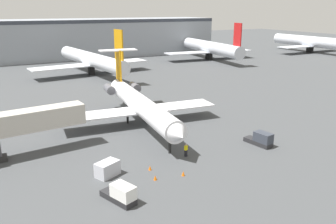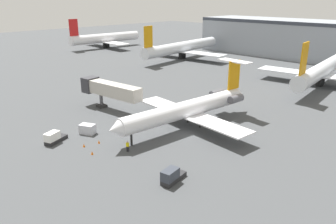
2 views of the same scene
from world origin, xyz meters
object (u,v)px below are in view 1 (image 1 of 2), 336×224
(baggage_tug_lead, at_px, (261,139))
(traffic_cone_near, at_px, (155,178))
(baggage_tug_trailing, at_px, (121,194))
(regional_jet, at_px, (139,103))
(traffic_cone_far, at_px, (150,168))
(parked_airliner_east_end, at_px, (311,42))
(parked_airliner_east_mid, at_px, (210,47))
(ground_crew_marshaller, at_px, (186,150))
(cargo_container_uld, at_px, (107,169))
(traffic_cone_mid, at_px, (183,173))
(parked_airliner_centre, at_px, (91,60))
(jet_bridge, at_px, (14,124))

(baggage_tug_lead, relative_size, traffic_cone_near, 7.60)
(baggage_tug_trailing, bearing_deg, baggage_tug_lead, 12.79)
(regional_jet, distance_m, traffic_cone_far, 16.91)
(traffic_cone_far, distance_m, parked_airliner_east_end, 125.86)
(baggage_tug_trailing, bearing_deg, parked_airliner_east_mid, 51.30)
(baggage_tug_trailing, xyz_separation_m, parked_airliner_east_mid, (61.06, 76.22, 3.53))
(parked_airliner_east_mid, distance_m, parked_airliner_east_end, 49.21)
(ground_crew_marshaller, distance_m, parked_airliner_east_end, 120.38)
(regional_jet, bearing_deg, baggage_tug_lead, -54.65)
(ground_crew_marshaller, bearing_deg, cargo_container_uld, -176.89)
(traffic_cone_near, distance_m, traffic_cone_far, 2.49)
(regional_jet, distance_m, baggage_tug_trailing, 23.40)
(traffic_cone_mid, relative_size, traffic_cone_far, 1.00)
(baggage_tug_lead, distance_m, traffic_cone_near, 17.13)
(ground_crew_marshaller, height_order, cargo_container_uld, ground_crew_marshaller)
(parked_airliner_east_mid, bearing_deg, ground_crew_marshaller, -125.71)
(regional_jet, bearing_deg, traffic_cone_far, -108.57)
(traffic_cone_mid, bearing_deg, parked_airliner_east_mid, 54.44)
(regional_jet, xyz_separation_m, baggage_tug_lead, (11.18, -15.76, -2.68))
(baggage_tug_lead, distance_m, traffic_cone_far, 16.48)
(regional_jet, xyz_separation_m, parked_airliner_centre, (4.92, 46.16, 0.66))
(ground_crew_marshaller, height_order, baggage_tug_trailing, baggage_tug_trailing)
(baggage_tug_trailing, distance_m, traffic_cone_far, 7.27)
(jet_bridge, xyz_separation_m, cargo_container_uld, (8.37, -10.20, -3.52))
(traffic_cone_near, bearing_deg, parked_airliner_east_mid, 52.64)
(parked_airliner_centre, bearing_deg, parked_airliner_east_end, 4.49)
(traffic_cone_near, height_order, parked_airliner_east_mid, parked_airliner_east_mid)
(baggage_tug_trailing, height_order, parked_airliner_east_mid, parked_airliner_east_mid)
(jet_bridge, relative_size, parked_airliner_east_end, 0.41)
(ground_crew_marshaller, bearing_deg, baggage_tug_trailing, -149.50)
(ground_crew_marshaller, xyz_separation_m, traffic_cone_near, (-6.09, -3.89, -0.58))
(baggage_tug_trailing, distance_m, parked_airliner_east_mid, 97.73)
(cargo_container_uld, distance_m, traffic_cone_mid, 8.42)
(parked_airliner_centre, relative_size, parked_airliner_east_end, 1.05)
(baggage_tug_trailing, bearing_deg, traffic_cone_far, 43.20)
(regional_jet, distance_m, traffic_cone_near, 19.34)
(baggage_tug_trailing, height_order, traffic_cone_far, baggage_tug_trailing)
(parked_airliner_centre, bearing_deg, ground_crew_marshaller, -94.36)
(traffic_cone_far, relative_size, parked_airliner_east_mid, 0.01)
(regional_jet, xyz_separation_m, baggage_tug_trailing, (-10.57, -20.70, -2.68))
(cargo_container_uld, bearing_deg, jet_bridge, 129.38)
(baggage_tug_lead, xyz_separation_m, parked_airliner_east_mid, (39.31, 71.28, 3.53))
(regional_jet, height_order, baggage_tug_trailing, regional_jet)
(traffic_cone_mid, relative_size, parked_airliner_east_end, 0.01)
(regional_jet, height_order, baggage_tug_lead, regional_jet)
(ground_crew_marshaller, bearing_deg, jet_bridge, 152.78)
(traffic_cone_near, distance_m, parked_airliner_centre, 65.33)
(regional_jet, relative_size, baggage_tug_trailing, 7.46)
(cargo_container_uld, xyz_separation_m, traffic_cone_far, (4.76, -0.89, -0.56))
(regional_jet, xyz_separation_m, traffic_cone_far, (-5.29, -15.73, -3.24))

